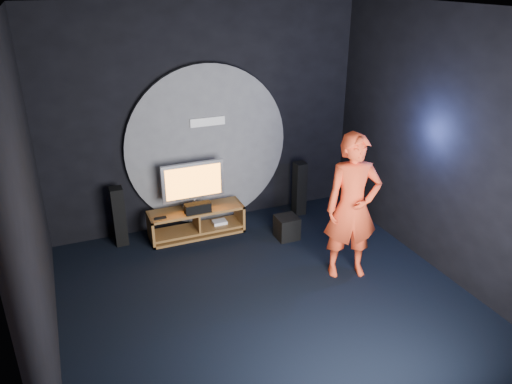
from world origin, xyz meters
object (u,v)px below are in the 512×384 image
(media_console, at_px, (197,223))
(player, at_px, (352,207))
(tower_speaker_right, at_px, (299,188))
(tv, at_px, (193,183))
(tower_speaker_left, at_px, (119,216))
(subwoofer, at_px, (287,227))

(media_console, height_order, player, player)
(tower_speaker_right, bearing_deg, tv, -179.91)
(player, bearing_deg, tower_speaker_left, 159.73)
(tv, bearing_deg, tower_speaker_left, 175.10)
(tower_speaker_left, relative_size, tower_speaker_right, 1.00)
(tower_speaker_right, bearing_deg, player, -96.32)
(media_console, height_order, tv, tv)
(media_console, height_order, tower_speaker_left, tower_speaker_left)
(media_console, distance_m, tower_speaker_left, 1.19)
(tower_speaker_right, bearing_deg, media_console, -177.81)
(tower_speaker_left, bearing_deg, subwoofer, -18.28)
(tv, bearing_deg, media_console, -84.25)
(tower_speaker_left, xyz_separation_m, subwoofer, (2.42, -0.80, -0.28))
(media_console, xyz_separation_m, player, (1.62, -1.84, 0.81))
(media_console, xyz_separation_m, tower_speaker_left, (-1.15, 0.17, 0.27))
(media_console, xyz_separation_m, tv, (-0.01, 0.07, 0.66))
(tv, xyz_separation_m, tower_speaker_right, (1.84, 0.00, -0.39))
(subwoofer, distance_m, player, 1.50)
(media_console, relative_size, tower_speaker_right, 1.60)
(tower_speaker_left, bearing_deg, tower_speaker_right, -1.83)
(tower_speaker_left, distance_m, player, 3.46)
(subwoofer, height_order, player, player)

